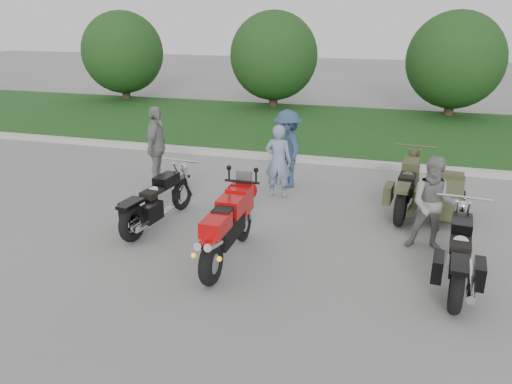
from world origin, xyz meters
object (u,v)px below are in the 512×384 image
(cruiser_right, at_px, (459,257))
(cruiser_sidecar, at_px, (430,193))
(person_grey, at_px, (434,205))
(person_stripe, at_px, (278,161))
(person_back, at_px, (157,147))
(person_denim, at_px, (287,149))
(cruiser_left, at_px, (156,203))
(sportbike_red, at_px, (227,226))

(cruiser_right, bearing_deg, cruiser_sidecar, 101.66)
(cruiser_sidecar, height_order, person_grey, person_grey)
(person_stripe, relative_size, person_back, 0.87)
(person_stripe, bearing_deg, person_grey, 148.94)
(cruiser_sidecar, relative_size, person_back, 1.36)
(cruiser_sidecar, bearing_deg, person_denim, 169.81)
(cruiser_left, bearing_deg, person_stripe, 57.75)
(cruiser_left, distance_m, person_denim, 3.54)
(cruiser_left, xyz_separation_m, person_stripe, (1.81, 2.23, 0.35))
(cruiser_right, bearing_deg, person_denim, 137.81)
(cruiser_sidecar, height_order, person_denim, person_denim)
(sportbike_red, distance_m, cruiser_left, 2.05)
(sportbike_red, bearing_deg, cruiser_right, 3.42)
(cruiser_left, bearing_deg, cruiser_sidecar, 29.25)
(cruiser_sidecar, distance_m, person_stripe, 3.19)
(cruiser_left, xyz_separation_m, cruiser_right, (5.29, -0.77, 0.01))
(cruiser_sidecar, distance_m, person_grey, 1.68)
(person_grey, bearing_deg, person_back, 165.16)
(person_stripe, xyz_separation_m, person_back, (-2.90, -0.00, 0.12))
(sportbike_red, relative_size, cruiser_sidecar, 0.89)
(cruiser_right, bearing_deg, person_grey, 111.61)
(cruiser_left, distance_m, person_back, 2.52)
(person_denim, bearing_deg, cruiser_sidecar, 44.86)
(person_denim, height_order, person_back, person_back)
(sportbike_red, height_order, cruiser_right, sportbike_red)
(cruiser_right, bearing_deg, cruiser_left, 176.94)
(person_grey, xyz_separation_m, person_back, (-6.04, 1.82, 0.11))
(cruiser_right, xyz_separation_m, person_denim, (-3.45, 3.76, 0.43))
(person_back, bearing_deg, cruiser_sidecar, -101.50)
(cruiser_left, height_order, cruiser_right, cruiser_right)
(person_back, bearing_deg, person_stripe, -99.74)
(person_back, bearing_deg, person_grey, -116.55)
(cruiser_right, relative_size, person_back, 1.29)
(sportbike_red, relative_size, person_back, 1.22)
(person_stripe, bearing_deg, cruiser_right, 138.34)
(sportbike_red, xyz_separation_m, person_stripe, (0.03, 3.22, 0.18))
(person_denim, bearing_deg, person_back, -103.86)
(person_stripe, distance_m, person_back, 2.91)
(person_grey, relative_size, person_denim, 0.92)
(cruiser_left, height_order, person_stripe, person_stripe)
(person_grey, distance_m, person_back, 6.30)
(person_stripe, xyz_separation_m, person_grey, (3.13, -1.82, 0.01))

